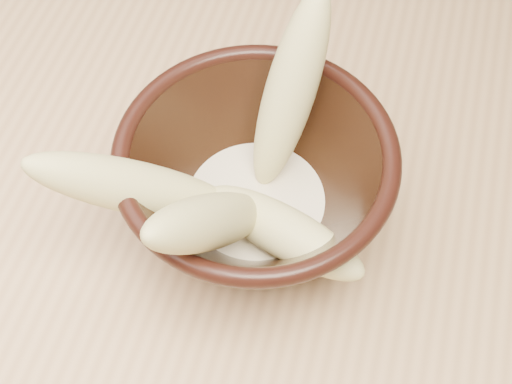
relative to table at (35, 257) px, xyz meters
The scene contains 7 objects.
table is the anchor object (origin of this frame).
bowl 0.23m from the table, 10.47° to the left, with size 0.18×0.18×0.10m.
milk_puddle 0.22m from the table, 10.47° to the left, with size 0.10×0.10×0.01m, color beige.
banana_upright 0.28m from the table, 23.53° to the left, with size 0.03×0.03×0.14m, color #E3D986.
banana_left 0.20m from the table, ahead, with size 0.03×0.03×0.15m, color #E3D986.
banana_across 0.25m from the table, ahead, with size 0.03×0.03×0.12m, color #E3D986.
banana_front 0.24m from the table, ahead, with size 0.03×0.03×0.15m, color #E3D986.
Camera 1 is at (0.25, -0.21, 1.21)m, focal length 50.00 mm.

